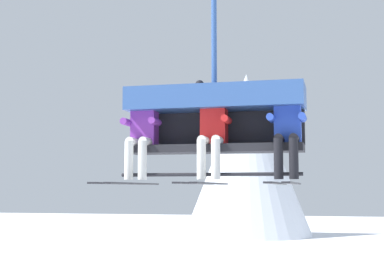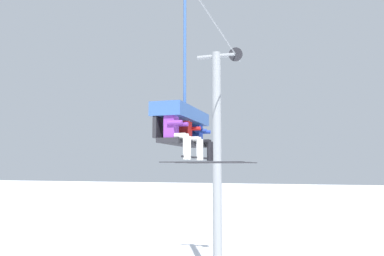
% 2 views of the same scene
% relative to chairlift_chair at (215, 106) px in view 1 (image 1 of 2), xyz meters
% --- Properties ---
extents(mountain_peak_west, '(13.26, 13.26, 16.96)m').
position_rel_chairlift_chair_xyz_m(mountain_peak_west, '(-7.61, 53.81, 2.63)').
color(mountain_peak_west, silver).
rests_on(mountain_peak_west, ground_plane).
extents(chairlift_chair, '(2.27, 0.74, 4.39)m').
position_rel_chairlift_chair_xyz_m(chairlift_chair, '(0.00, 0.00, 0.00)').
color(chairlift_chair, '#232328').
extents(skier_purple, '(0.46, 1.70, 1.23)m').
position_rel_chairlift_chair_xyz_m(skier_purple, '(-0.92, -0.22, -0.34)').
color(skier_purple, purple).
extents(skier_red, '(0.48, 1.70, 1.34)m').
position_rel_chairlift_chair_xyz_m(skier_red, '(-0.00, -0.21, -0.32)').
color(skier_red, red).
extents(skier_blue, '(0.46, 1.70, 1.23)m').
position_rel_chairlift_chair_xyz_m(skier_blue, '(0.92, -0.22, -0.34)').
color(skier_blue, '#2847B7').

